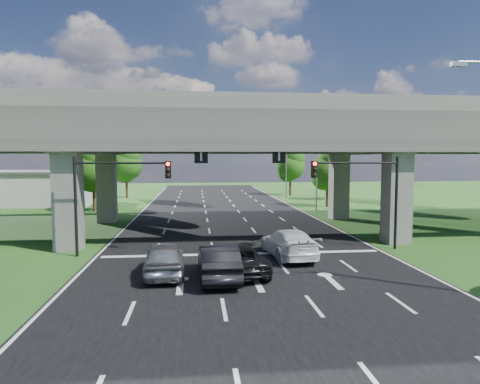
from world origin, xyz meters
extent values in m
plane|color=#224717|center=(0.00, 0.00, 0.00)|extent=(160.00, 160.00, 0.00)
cube|color=black|center=(0.00, 10.00, 0.01)|extent=(18.00, 120.00, 0.03)
cube|color=#34312F|center=(0.00, 12.00, 8.00)|extent=(80.00, 15.00, 2.00)
cube|color=slate|center=(0.00, 4.75, 9.50)|extent=(80.00, 0.50, 1.00)
cube|color=slate|center=(0.00, 19.25, 9.50)|extent=(80.00, 0.50, 1.00)
cube|color=slate|center=(-11.00, 6.00, 3.50)|extent=(1.60, 1.60, 7.00)
cube|color=slate|center=(-11.00, 18.00, 3.50)|extent=(1.60, 1.60, 7.00)
cube|color=slate|center=(11.00, 6.00, 3.50)|extent=(1.60, 1.60, 7.00)
cube|color=slate|center=(11.00, 18.00, 3.50)|extent=(1.60, 1.60, 7.00)
cube|color=black|center=(-2.50, 5.00, 6.00)|extent=(0.85, 0.06, 0.85)
cube|color=black|center=(2.50, 5.00, 6.00)|extent=(0.85, 0.06, 0.85)
cube|color=#9E9E99|center=(-26.00, 35.00, 2.00)|extent=(20.00, 10.00, 4.00)
cylinder|color=black|center=(10.00, 4.00, 3.00)|extent=(0.18, 0.18, 6.00)
cylinder|color=black|center=(7.25, 4.00, 5.60)|extent=(5.50, 0.12, 0.12)
cube|color=black|center=(4.50, 3.82, 5.20)|extent=(0.35, 0.28, 1.05)
sphere|color=#FF0C05|center=(4.50, 3.66, 5.55)|extent=(0.22, 0.22, 0.22)
cylinder|color=black|center=(-10.00, 4.00, 3.00)|extent=(0.18, 0.18, 6.00)
cylinder|color=black|center=(-7.25, 4.00, 5.60)|extent=(5.50, 0.12, 0.12)
cube|color=black|center=(-4.50, 3.82, 5.20)|extent=(0.35, 0.28, 1.05)
sphere|color=#FF0C05|center=(-4.50, 3.66, 5.55)|extent=(0.22, 0.22, 0.22)
cube|color=gray|center=(7.50, -6.00, 9.60)|extent=(0.60, 0.25, 0.18)
cylinder|color=gray|center=(10.50, 24.00, 5.00)|extent=(0.16, 0.16, 10.00)
cylinder|color=gray|center=(9.00, 24.00, 9.70)|extent=(3.00, 0.10, 0.10)
cube|color=gray|center=(7.50, 24.00, 9.60)|extent=(0.60, 0.25, 0.18)
cylinder|color=gray|center=(10.50, 40.00, 5.00)|extent=(0.16, 0.16, 10.00)
cylinder|color=gray|center=(9.00, 40.00, 9.70)|extent=(3.00, 0.10, 0.10)
cube|color=gray|center=(7.50, 40.00, 9.60)|extent=(0.60, 0.25, 0.18)
cylinder|color=black|center=(-14.00, 26.00, 1.65)|extent=(0.36, 0.36, 3.30)
sphere|color=#1F4412|center=(-14.00, 26.00, 4.65)|extent=(4.50, 4.50, 4.50)
sphere|color=#1F4412|center=(-13.60, 25.70, 6.00)|extent=(3.60, 3.60, 3.60)
sphere|color=#1F4412|center=(-14.30, 26.40, 3.75)|extent=(3.30, 3.30, 3.30)
cylinder|color=black|center=(-17.00, 34.00, 1.43)|extent=(0.36, 0.36, 2.86)
sphere|color=#1F4412|center=(-17.00, 34.00, 4.03)|extent=(3.90, 3.90, 3.90)
sphere|color=#1F4412|center=(-16.60, 33.70, 5.20)|extent=(3.12, 3.12, 3.12)
sphere|color=#1F4412|center=(-17.30, 34.40, 3.25)|extent=(2.86, 2.86, 2.86)
cylinder|color=black|center=(-13.00, 42.00, 1.76)|extent=(0.36, 0.36, 3.52)
sphere|color=#1F4412|center=(-13.00, 42.00, 4.96)|extent=(4.80, 4.80, 4.80)
sphere|color=#1F4412|center=(-12.60, 41.70, 6.40)|extent=(3.84, 3.84, 3.84)
sphere|color=#1F4412|center=(-13.30, 42.40, 4.00)|extent=(3.52, 3.52, 3.52)
cylinder|color=black|center=(13.00, 28.00, 1.54)|extent=(0.36, 0.36, 3.08)
sphere|color=#1F4412|center=(13.00, 28.00, 4.34)|extent=(4.20, 4.20, 4.20)
sphere|color=#1F4412|center=(13.40, 27.70, 5.60)|extent=(3.36, 3.36, 3.36)
sphere|color=#1F4412|center=(12.70, 28.40, 3.50)|extent=(3.08, 3.08, 3.08)
cylinder|color=black|center=(16.00, 36.00, 1.43)|extent=(0.36, 0.36, 2.86)
sphere|color=#1F4412|center=(16.00, 36.00, 4.03)|extent=(3.90, 3.90, 3.90)
sphere|color=#1F4412|center=(16.40, 35.70, 5.20)|extent=(3.12, 3.12, 3.12)
sphere|color=#1F4412|center=(15.70, 36.40, 3.25)|extent=(2.86, 2.86, 2.86)
cylinder|color=black|center=(12.00, 44.00, 1.65)|extent=(0.36, 0.36, 3.30)
sphere|color=#1F4412|center=(12.00, 44.00, 4.65)|extent=(4.50, 4.50, 4.50)
sphere|color=#1F4412|center=(12.40, 43.70, 6.00)|extent=(3.60, 3.60, 3.60)
sphere|color=#1F4412|center=(11.70, 44.40, 3.75)|extent=(3.30, 3.30, 3.30)
imported|color=#929499|center=(-4.45, -0.80, 0.87)|extent=(2.23, 5.03, 1.68)
imported|color=black|center=(-1.80, -1.79, 0.88)|extent=(1.98, 5.24, 1.71)
imported|color=silver|center=(2.60, 2.44, 0.85)|extent=(2.86, 5.88, 1.65)
imported|color=black|center=(-0.77, -0.80, 0.77)|extent=(3.02, 5.54, 1.47)
camera|label=1|loc=(-2.85, -22.21, 5.91)|focal=32.00mm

